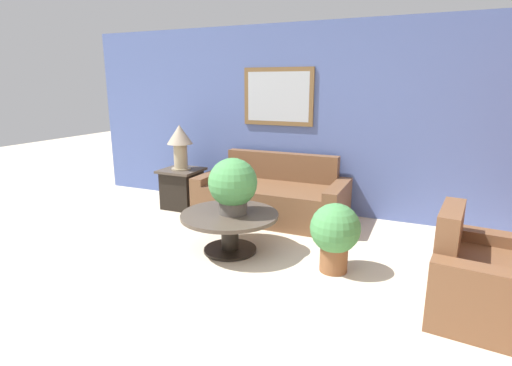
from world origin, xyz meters
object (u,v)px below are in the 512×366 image
Objects in this scene: side_table at (182,188)px; potted_plant_on_table at (233,185)px; armchair at (491,282)px; coffee_table at (230,224)px; table_lamp at (180,141)px; potted_plant_floor at (335,233)px; couch_main at (272,197)px.

potted_plant_on_table is (1.43, -1.13, 0.46)m from side_table.
coffee_table is at bearing 89.80° from armchair.
side_table is at bearing -90.00° from table_lamp.
potted_plant_on_table reaches higher than side_table.
potted_plant_floor is at bearing -2.05° from potted_plant_on_table.
potted_plant_on_table reaches higher than coffee_table.
table_lamp is at bearing -175.57° from couch_main.
table_lamp is (-1.39, 1.15, 0.68)m from coffee_table.
table_lamp is 1.83m from potted_plant_on_table.
side_table is at bearing -175.57° from couch_main.
couch_main is 3.30× the size of potted_plant_on_table.
table_lamp reaches higher than potted_plant_floor.
potted_plant_on_table is (0.03, 0.02, 0.44)m from coffee_table.
coffee_table is at bearing -39.59° from side_table.
couch_main reaches higher than side_table.
table_lamp reaches higher than potted_plant_on_table.
potted_plant_floor is at bearing -0.92° from coffee_table.
armchair reaches higher than potted_plant_floor.
couch_main reaches higher than potted_plant_floor.
potted_plant_on_table is 0.88× the size of potted_plant_floor.
potted_plant_on_table is at bearing -88.47° from couch_main.
potted_plant_floor is (1.15, -1.28, 0.12)m from couch_main.
couch_main is at bearing 64.31° from armchair.
couch_main is 1.88× the size of coffee_table.
side_table reaches higher than coffee_table.
table_lamp is (0.00, 0.00, 0.70)m from side_table.
armchair is 4.17m from table_lamp.
couch_main is 1.26m from coffee_table.
coffee_table is at bearing -147.63° from potted_plant_on_table.
coffee_table is 0.44m from potted_plant_on_table.
side_table is 1.88m from potted_plant_on_table.
potted_plant_on_table reaches higher than potted_plant_floor.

